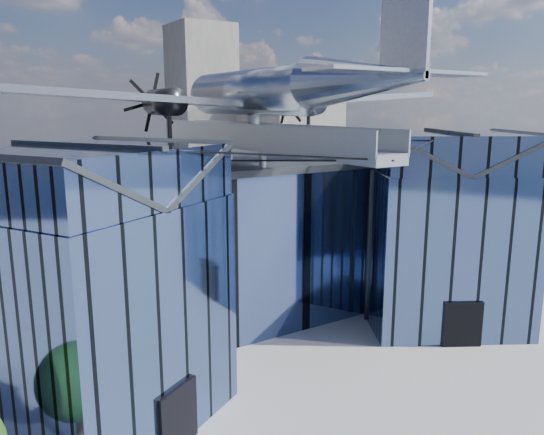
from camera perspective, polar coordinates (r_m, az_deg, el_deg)
ground_plane at (r=30.05m, az=2.10°, el=-14.24°), size 120.00×120.00×0.00m
museum at (r=32.87m, az=-3.56°, el=-1.69°), size 32.88×24.50×17.60m
bg_towers at (r=74.70m, az=-19.54°, el=8.68°), size 77.00×24.50×26.00m
tree_side_e at (r=56.69m, az=27.02°, el=0.42°), size 4.10×4.10×4.85m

